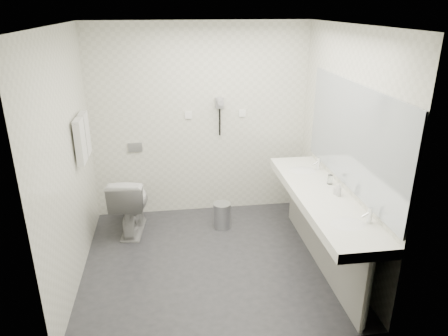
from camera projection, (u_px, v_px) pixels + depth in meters
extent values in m
plane|color=#2A2A2E|center=(213.00, 261.00, 4.65)|extent=(2.80, 2.80, 0.00)
plane|color=white|center=(210.00, 25.00, 3.74)|extent=(2.80, 2.80, 0.00)
plane|color=silver|center=(200.00, 122.00, 5.39)|extent=(2.80, 0.00, 2.80)
plane|color=silver|center=(231.00, 216.00, 3.00)|extent=(2.80, 0.00, 2.80)
plane|color=silver|center=(67.00, 163.00, 4.01)|extent=(0.00, 2.60, 2.60)
plane|color=silver|center=(344.00, 149.00, 4.38)|extent=(0.00, 2.60, 2.60)
cube|color=white|center=(322.00, 198.00, 4.32)|extent=(0.55, 2.20, 0.10)
cube|color=gray|center=(320.00, 233.00, 4.48)|extent=(0.03, 2.15, 0.75)
cylinder|color=silver|center=(367.00, 295.00, 3.53)|extent=(0.06, 0.06, 0.75)
cylinder|color=silver|center=(295.00, 193.00, 5.44)|extent=(0.06, 0.06, 0.75)
cube|color=#B2BCC6|center=(352.00, 137.00, 4.12)|extent=(0.02, 2.20, 1.05)
ellipsoid|color=white|center=(348.00, 226.00, 3.71)|extent=(0.40, 0.31, 0.05)
ellipsoid|color=white|center=(302.00, 171.00, 4.91)|extent=(0.40, 0.31, 0.05)
cylinder|color=silver|center=(370.00, 215.00, 3.70)|extent=(0.04, 0.04, 0.15)
cylinder|color=silver|center=(319.00, 164.00, 4.90)|extent=(0.04, 0.04, 0.15)
imported|color=silver|center=(337.00, 190.00, 4.26)|extent=(0.06, 0.06, 0.10)
imported|color=silver|center=(339.00, 190.00, 4.23)|extent=(0.07, 0.07, 0.14)
cylinder|color=silver|center=(330.00, 180.00, 4.51)|extent=(0.06, 0.06, 0.10)
imported|color=white|center=(131.00, 203.00, 5.15)|extent=(0.51, 0.79, 0.76)
cube|color=#B2B5BA|center=(135.00, 147.00, 5.38)|extent=(0.18, 0.02, 0.12)
cylinder|color=#B2B5BA|center=(222.00, 216.00, 5.31)|extent=(0.27, 0.27, 0.32)
cylinder|color=#B2B5BA|center=(222.00, 204.00, 5.25)|extent=(0.23, 0.23, 0.02)
cylinder|color=silver|center=(79.00, 118.00, 4.42)|extent=(0.02, 0.62, 0.02)
cube|color=silver|center=(80.00, 141.00, 4.37)|extent=(0.07, 0.24, 0.48)
cube|color=silver|center=(85.00, 134.00, 4.63)|extent=(0.07, 0.24, 0.48)
cube|color=#97989C|center=(220.00, 103.00, 5.31)|extent=(0.10, 0.04, 0.14)
cylinder|color=#97989C|center=(220.00, 102.00, 5.23)|extent=(0.08, 0.14, 0.08)
cylinder|color=black|center=(220.00, 122.00, 5.38)|extent=(0.02, 0.02, 0.35)
cube|color=white|center=(188.00, 115.00, 5.33)|extent=(0.09, 0.02, 0.09)
cube|color=white|center=(242.00, 113.00, 5.42)|extent=(0.09, 0.02, 0.09)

